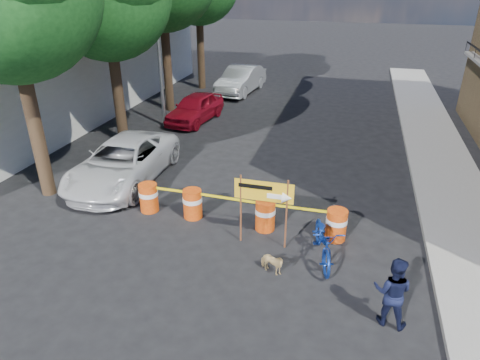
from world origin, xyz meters
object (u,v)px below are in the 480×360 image
Objects in this scene: detour_sign at (272,197)px; suv_white at (123,162)px; sedan_silver at (241,80)px; barrel_far_left at (149,197)px; barrel_mid_right at (265,215)px; pedestrian at (392,292)px; bicycle at (325,223)px; dog at (272,263)px; barrel_mid_left at (193,203)px; barrel_far_right at (336,224)px; sedan_red at (195,108)px.

suv_white is at bearing 156.23° from detour_sign.
barrel_far_left is at bearing -79.65° from sedan_silver.
barrel_far_left and barrel_mid_right have the same top height.
sedan_silver is (-4.73, 14.74, 0.32)m from barrel_mid_right.
pedestrian is 2.44m from bicycle.
dog is (4.26, -2.02, -0.18)m from barrel_far_left.
bicycle is (1.41, -0.24, -0.41)m from detour_sign.
bicycle reaches higher than suv_white.
barrel_mid_left is at bearing 150.78° from bicycle.
bicycle is at bearing -15.38° from barrel_mid_left.
barrel_far_right is at bearing -0.80° from barrel_far_left.
dog is (-1.40, -1.94, -0.18)m from barrel_far_right.
sedan_silver is (-1.06, 14.65, 0.32)m from barrel_far_left.
barrel_far_right is at bearing -14.74° from suv_white.
barrel_far_left is at bearing 84.12° from dog.
bicycle reaches higher than barrel_far_left.
sedan_silver is (-6.72, 14.72, 0.32)m from barrel_far_right.
suv_white is at bearing -82.76° from sedan_red.
pedestrian reaches higher than barrel_far_left.
barrel_far_right is 2.10m from detour_sign.
barrel_far_right is 0.42× the size of bicycle.
barrel_mid_left is 0.42× the size of bicycle.
barrel_mid_left is 0.23× the size of sedan_red.
detour_sign is 1.68m from dog.
barrel_mid_right is 0.23× the size of sedan_red.
barrel_mid_left is 6.26m from pedestrian.
suv_white reaches higher than dog.
barrel_far_left is 0.17× the size of suv_white.
detour_sign is 11.17m from sedan_red.
bicycle is at bearing -46.53° from sedan_red.
dog is at bearing -32.98° from suv_white.
dog is at bearing -76.93° from detour_sign.
barrel_mid_left is 0.17× the size of suv_white.
detour_sign is 6.33m from suv_white.
pedestrian is 0.34× the size of sedan_silver.
sedan_red is at bearing 101.50° from barrel_far_left.
barrel_far_left is 0.45× the size of detour_sign.
barrel_mid_right is 1.98m from barrel_far_right.
barrel_mid_right is 0.42× the size of bicycle.
barrel_far_left is at bearing 154.64° from bicycle.
barrel_far_right is 2.40m from dog.
bicycle is 0.54× the size of sedan_red.
pedestrian is at bearing -41.30° from barrel_mid_right.
detour_sign reaches higher than sedan_red.
barrel_far_left and barrel_far_right have the same top height.
bicycle reaches higher than barrel_mid_left.
sedan_red is (0.00, 7.02, -0.05)m from suv_white.
bicycle reaches higher than sedan_silver.
bicycle is at bearing -30.22° from barrel_mid_right.
suv_white reaches higher than barrel_far_left.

